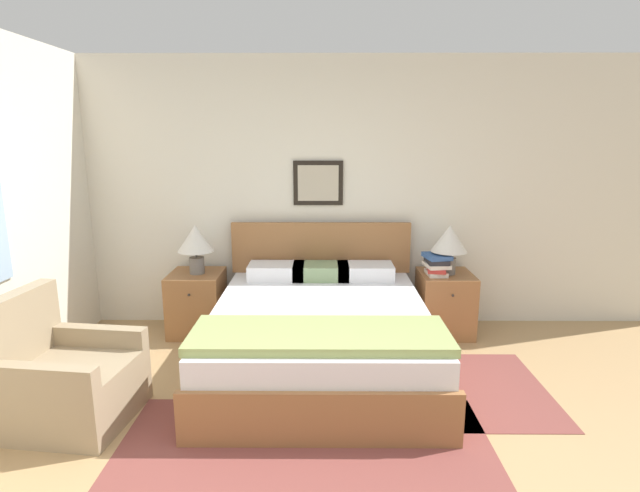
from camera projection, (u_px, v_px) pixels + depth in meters
name	position (u px, v px, depth m)	size (l,w,h in m)	color
wall_back	(330.00, 194.00, 4.88)	(7.12, 0.09, 2.60)	silver
area_rug_main	(304.00, 465.00, 2.87)	(2.29, 1.45, 0.01)	brown
area_rug_bedside	(490.00, 388.00, 3.75)	(0.82, 1.18, 0.01)	brown
bed	(320.00, 334.00, 4.01)	(1.74, 2.10, 1.04)	#936038
armchair	(63.00, 380.00, 3.29)	(0.86, 0.80, 0.86)	#998466
nightstand_near_window	(197.00, 303.00, 4.77)	(0.49, 0.54, 0.59)	#936038
nightstand_by_door	(445.00, 303.00, 4.76)	(0.49, 0.54, 0.59)	#936038
table_lamp_near_window	(196.00, 241.00, 4.63)	(0.34, 0.34, 0.46)	slate
table_lamp_by_door	(449.00, 241.00, 4.62)	(0.34, 0.34, 0.46)	slate
book_thick_bottom	(436.00, 273.00, 4.64)	(0.18, 0.24, 0.04)	silver
book_hardcover_middle	(436.00, 269.00, 4.63)	(0.20, 0.28, 0.04)	#B7332D
book_novel_upper	(437.00, 265.00, 4.62)	(0.23, 0.28, 0.04)	silver
book_slim_near_top	(437.00, 261.00, 4.61)	(0.19, 0.26, 0.04)	#232328
book_paperback_top	(437.00, 256.00, 4.61)	(0.25, 0.29, 0.04)	#335693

